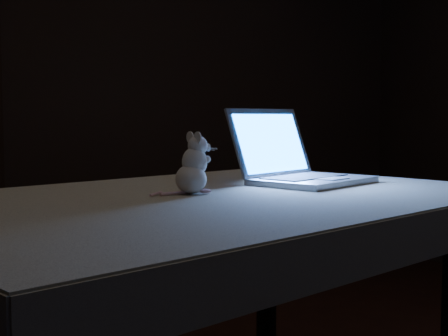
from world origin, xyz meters
name	(u,v)px	position (x,y,z in m)	size (l,w,h in m)	color
back_wall	(95,73)	(0.00, 2.50, 1.30)	(4.50, 0.04, 2.60)	black
tablecloth	(220,212)	(-0.24, -0.04, 0.76)	(1.61, 1.08, 0.11)	#BBB49A
laptop	(314,144)	(0.11, 0.06, 0.94)	(0.36, 0.32, 0.24)	#A3A3A8
plush_mouse	(191,163)	(-0.33, -0.04, 0.90)	(0.12, 0.12, 0.17)	white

